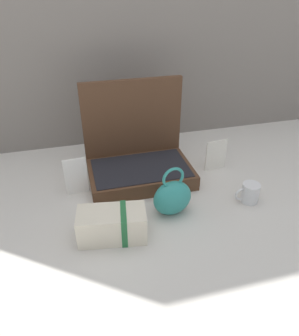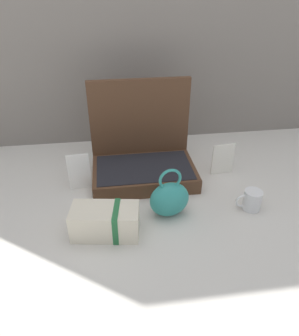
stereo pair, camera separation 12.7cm
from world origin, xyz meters
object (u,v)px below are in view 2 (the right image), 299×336
Objects in this scene: cream_toiletry_bag at (106,221)px; coffee_mug at (252,200)px; teal_pouch_handbag at (169,199)px; poster_card_right at (223,159)px; open_suitcase at (143,157)px; info_card_left at (79,172)px.

coffee_mug is (0.58, 0.06, -0.01)m from cream_toiletry_bag.
cream_toiletry_bag is at bearing -163.12° from teal_pouch_handbag.
teal_pouch_handbag is 1.38× the size of poster_card_right.
coffee_mug is 0.28m from poster_card_right.
open_suitcase is at bearing 167.08° from poster_card_right.
cream_toiletry_bag reaches higher than coffee_mug.
info_card_left is (-0.69, 0.24, 0.04)m from coffee_mug.
cream_toiletry_bag is 0.32m from info_card_left.
poster_card_right reaches higher than cream_toiletry_bag.
coffee_mug is (0.33, -0.01, -0.03)m from teal_pouch_handbag.
info_card_left reaches higher than coffee_mug.
coffee_mug is at bearing -90.33° from poster_card_right.
coffee_mug is at bearing -23.78° from info_card_left.
info_card_left is (-0.11, 0.30, 0.03)m from cream_toiletry_bag.
cream_toiletry_bag is at bearing -173.66° from coffee_mug.
teal_pouch_handbag is 0.34m from coffee_mug.
cream_toiletry_bag is (-0.18, -0.38, -0.04)m from open_suitcase.
open_suitcase is 0.37m from poster_card_right.
teal_pouch_handbag is 0.40m from poster_card_right.
open_suitcase is 1.80× the size of cream_toiletry_bag.
info_card_left is at bearing 109.44° from cream_toiletry_bag.
coffee_mug is 0.63× the size of info_card_left.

